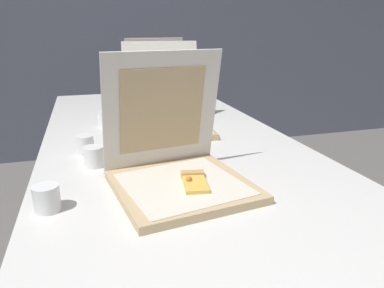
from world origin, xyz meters
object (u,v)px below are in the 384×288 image
(table, at_px, (173,156))
(cup_white_far, at_px, (105,119))
(cup_white_near_left, at_px, (47,198))
(pizza_box_back, at_px, (161,94))
(cup_white_mid, at_px, (85,144))
(pizza_box_front, at_px, (178,168))
(pizza_box_middle, at_px, (167,117))
(cup_white_near_center, at_px, (94,157))

(table, distance_m, cup_white_far, 0.44)
(cup_white_far, xyz_separation_m, cup_white_near_left, (-0.18, -0.77, 0.00))
(pizza_box_back, distance_m, cup_white_mid, 0.89)
(pizza_box_front, distance_m, cup_white_mid, 0.43)
(pizza_box_middle, height_order, cup_white_near_left, pizza_box_middle)
(pizza_box_front, xyz_separation_m, cup_white_near_center, (-0.22, 0.22, -0.02))
(cup_white_near_center, bearing_deg, cup_white_mid, 100.77)
(pizza_box_middle, relative_size, cup_white_near_left, 6.91)
(cup_white_mid, bearing_deg, pizza_box_front, -55.66)
(cup_white_far, bearing_deg, cup_white_near_left, -103.28)
(pizza_box_back, relative_size, cup_white_mid, 6.04)
(pizza_box_front, xyz_separation_m, cup_white_mid, (-0.24, 0.36, -0.02))
(cup_white_far, relative_size, cup_white_mid, 1.00)
(cup_white_mid, relative_size, cup_white_near_left, 1.00)
(pizza_box_back, bearing_deg, cup_white_near_center, -120.98)
(cup_white_far, height_order, cup_white_near_center, same)
(pizza_box_back, bearing_deg, cup_white_mid, -126.10)
(cup_white_mid, bearing_deg, pizza_box_back, 60.90)
(cup_white_mid, distance_m, cup_white_near_left, 0.42)
(pizza_box_back, relative_size, cup_white_near_center, 6.04)
(table, relative_size, pizza_box_front, 6.06)
(pizza_box_front, distance_m, cup_white_near_left, 0.34)
(cup_white_mid, bearing_deg, cup_white_near_center, -79.23)
(table, distance_m, cup_white_near_left, 0.58)
(table, xyz_separation_m, pizza_box_middle, (0.03, 0.24, 0.10))
(table, xyz_separation_m, cup_white_far, (-0.23, 0.37, 0.08))
(cup_white_near_center, bearing_deg, pizza_box_middle, 49.38)
(pizza_box_back, xyz_separation_m, cup_white_near_center, (-0.41, -0.91, -0.02))
(pizza_box_back, bearing_deg, cup_white_near_left, -120.91)
(table, height_order, cup_white_mid, cup_white_mid)
(table, relative_size, cup_white_near_center, 37.24)
(pizza_box_back, relative_size, cup_white_near_left, 6.04)
(pizza_box_back, height_order, cup_white_near_center, pizza_box_back)
(pizza_box_back, distance_m, cup_white_far, 0.54)
(cup_white_far, height_order, cup_white_mid, same)
(cup_white_near_left, bearing_deg, table, 44.61)
(pizza_box_front, bearing_deg, pizza_box_middle, 71.81)
(cup_white_near_left, distance_m, cup_white_near_center, 0.29)
(pizza_box_middle, height_order, pizza_box_back, pizza_box_back)
(pizza_box_back, distance_m, cup_white_near_center, 1.00)
(pizza_box_back, distance_m, cup_white_near_left, 1.29)
(cup_white_far, distance_m, cup_white_near_left, 0.79)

